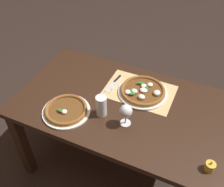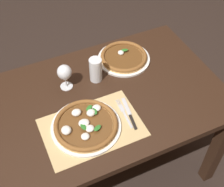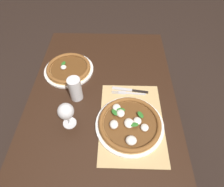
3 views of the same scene
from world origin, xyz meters
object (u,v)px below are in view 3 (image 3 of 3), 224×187
object	(u,v)px
fork	(128,93)
pint_glass	(75,89)
pizza_near	(129,123)
knife	(130,90)
pizza_far	(69,68)
wine_glass	(66,112)

from	to	relation	value
fork	pint_glass	bearing A→B (deg)	96.20
pizza_near	knife	world-z (taller)	pizza_near
pizza_far	pint_glass	bearing A→B (deg)	-158.91
wine_glass	pint_glass	size ratio (longest dim) A/B	1.07
fork	knife	xyz separation A→B (m)	(0.02, -0.01, 0.00)
pizza_near	knife	xyz separation A→B (m)	(0.24, -0.01, -0.02)
pizza_far	fork	xyz separation A→B (m)	(-0.19, -0.38, -0.01)
pizza_near	knife	bearing A→B (deg)	-2.83
pizza_far	fork	distance (m)	0.42
pint_glass	fork	size ratio (longest dim) A/B	0.72
knife	wine_glass	bearing A→B (deg)	125.65
pizza_near	wine_glass	world-z (taller)	wine_glass
pizza_near	pizza_far	distance (m)	0.55
pizza_far	wine_glass	bearing A→B (deg)	-169.77
pint_glass	wine_glass	bearing A→B (deg)	175.66
pint_glass	knife	distance (m)	0.32
wine_glass	fork	bearing A→B (deg)	-56.31
fork	pizza_far	bearing A→B (deg)	63.99
pizza_far	knife	size ratio (longest dim) A/B	1.47
fork	wine_glass	bearing A→B (deg)	123.69
pizza_far	pint_glass	xyz separation A→B (m)	(-0.22, -0.08, 0.05)
knife	fork	bearing A→B (deg)	154.76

